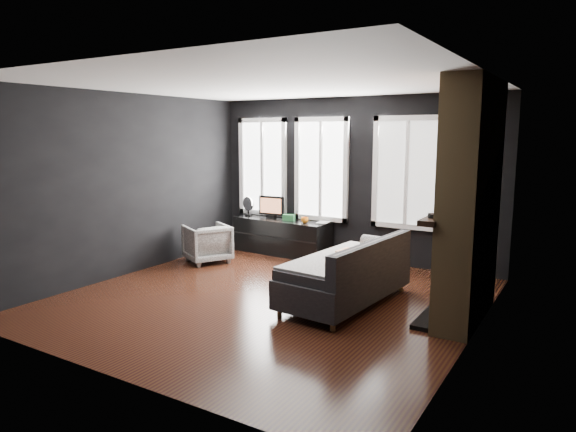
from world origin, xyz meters
The scene contains 18 objects.
floor centered at (0.00, 0.00, 0.00)m, with size 5.00×5.00×0.00m, color black.
ceiling centered at (0.00, 0.00, 2.70)m, with size 5.00×5.00×0.00m, color white.
wall_back centered at (0.00, 2.50, 1.35)m, with size 5.00×0.02×2.70m, color black.
wall_left centered at (-2.50, 0.00, 1.35)m, with size 0.02×5.00×2.70m, color black.
wall_right centered at (2.50, 0.00, 1.35)m, with size 0.02×5.00×2.70m, color black.
windows centered at (-0.45, 2.46, 2.38)m, with size 4.00×0.16×1.76m, color white, non-canonical shape.
fireplace centered at (2.30, 0.60, 1.35)m, with size 0.70×1.62×2.70m, color #93724C, non-canonical shape.
sofa centered at (0.89, 0.37, 0.42)m, with size 0.98×1.96×0.84m, color black, non-canonical shape.
stripe_pillow centered at (1.14, 0.71, 0.61)m, with size 0.08×0.33×0.33m, color gray.
armchair centered at (-1.95, 1.10, 0.34)m, with size 0.67×0.62×0.69m, color silver.
media_console centered at (-1.20, 2.24, 0.31)m, with size 1.78×0.56×0.61m, color black, non-canonical shape.
monitor centered at (-1.45, 2.28, 0.83)m, with size 0.50×0.11×0.44m, color black, non-canonical shape.
desk_fan centered at (-1.93, 2.25, 0.80)m, with size 0.26×0.26×0.37m, color #969696, non-canonical shape.
mug centered at (-0.68, 2.12, 0.68)m, with size 0.13×0.10×0.13m, color orange.
book centered at (-0.50, 2.26, 0.74)m, with size 0.18×0.02×0.25m, color tan.
storage_box centered at (-1.03, 2.20, 0.67)m, with size 0.20×0.13×0.11m, color #266736.
mantel_vase centered at (2.05, 1.05, 1.33)m, with size 0.20×0.21×0.20m, color #C2892E.
mantel_clock centered at (2.05, 0.05, 1.25)m, with size 0.13×0.13×0.04m, color black.
Camera 1 is at (3.50, -5.30, 2.11)m, focal length 32.00 mm.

